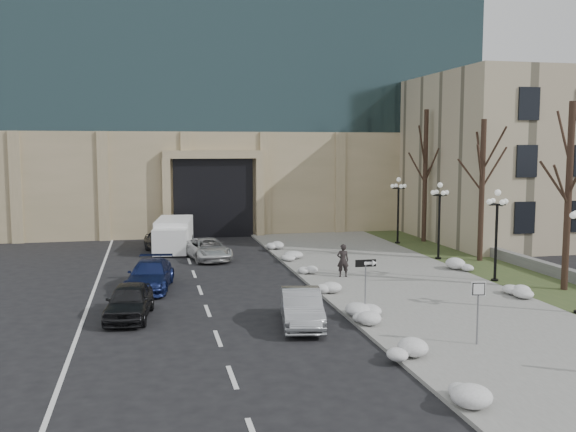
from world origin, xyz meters
name	(u,v)px	position (x,y,z in m)	size (l,w,h in m)	color
ground	(462,384)	(0.00, 0.00, 0.00)	(160.00, 160.00, 0.00)	black
sidewalk	(395,280)	(3.50, 14.00, 0.06)	(9.00, 40.00, 0.12)	gray
curb	(310,284)	(-1.00, 14.00, 0.07)	(0.30, 40.00, 0.14)	gray
grass_strip	(509,275)	(10.00, 14.00, 0.05)	(4.00, 40.00, 0.10)	#364924
stone_wall	(521,261)	(12.00, 16.00, 0.35)	(0.50, 30.00, 0.70)	gray
office_tower	(220,19)	(-2.01, 43.58, 18.49)	(40.00, 24.70, 36.00)	tan
classical_building	(552,158)	(22.00, 27.98, 6.00)	(22.00, 18.12, 12.00)	tan
car_a	(129,301)	(-9.68, 9.50, 0.71)	(1.67, 4.14, 1.41)	black
car_b	(301,308)	(-3.15, 6.98, 0.71)	(1.50, 4.29, 1.41)	#94979B
car_c	(150,275)	(-8.84, 14.69, 0.70)	(1.97, 4.85, 1.41)	navy
car_d	(208,249)	(-5.34, 22.37, 0.65)	(2.15, 4.66, 1.29)	silver
car_e	(161,242)	(-8.05, 25.73, 0.70)	(1.65, 4.11, 1.40)	#333338
pedestrian	(343,260)	(1.02, 15.06, 0.98)	(0.63, 0.41, 1.73)	black
box_truck	(174,235)	(-7.23, 26.64, 0.98)	(2.98, 6.61, 2.03)	white
one_way_sign	(369,270)	(-0.28, 7.37, 2.00)	(0.90, 0.24, 2.42)	slate
keep_sign	(478,299)	(2.11, 3.03, 1.70)	(0.50, 0.13, 2.32)	slate
snow_clump_a	(472,394)	(-0.49, -1.46, 0.30)	(1.10, 1.60, 0.36)	white
snow_clump_b	(408,354)	(-0.82, 2.08, 0.30)	(1.10, 1.60, 0.36)	white
snow_clump_c	(365,318)	(-0.75, 6.50, 0.30)	(1.10, 1.60, 0.36)	white
snow_clump_d	(331,291)	(-0.72, 11.20, 0.30)	(1.10, 1.60, 0.36)	white
snow_clump_e	(308,270)	(-0.59, 16.21, 0.30)	(1.10, 1.60, 0.36)	white
snow_clump_f	(289,256)	(-0.59, 20.70, 0.30)	(1.10, 1.60, 0.36)	white
snow_clump_g	(276,247)	(-0.65, 24.45, 0.30)	(1.10, 1.60, 0.36)	white
snow_clump_i	(522,292)	(7.76, 9.23, 0.30)	(1.10, 1.60, 0.36)	white
snow_clump_j	(460,267)	(7.82, 15.27, 0.30)	(1.10, 1.60, 0.36)	white
snow_clump_k	(361,311)	(-0.58, 7.45, 0.30)	(1.10, 1.60, 0.36)	white
lamppost_b	(497,223)	(8.30, 12.50, 3.07)	(1.18, 1.18, 4.76)	black
lamppost_c	(439,210)	(8.30, 19.00, 3.07)	(1.18, 1.18, 4.76)	black
lamppost_d	(398,201)	(8.30, 25.50, 3.07)	(1.18, 1.18, 4.76)	black
tree_near	(570,170)	(10.50, 10.00, 5.83)	(3.20, 3.20, 9.00)	black
tree_mid	(483,170)	(10.50, 18.00, 5.50)	(3.20, 3.20, 8.50)	black
tree_far	(425,157)	(10.50, 26.00, 6.15)	(3.20, 3.20, 9.50)	black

